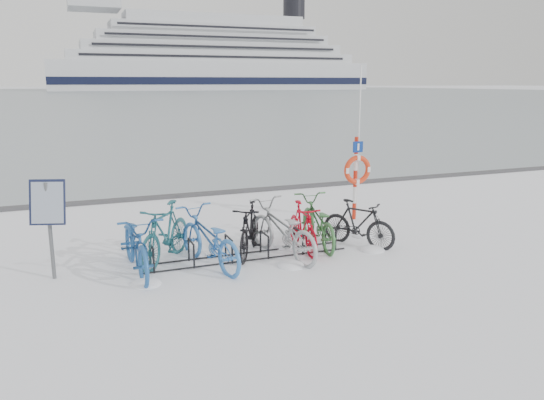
% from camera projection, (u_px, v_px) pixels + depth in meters
% --- Properties ---
extents(ground, '(900.00, 900.00, 0.00)m').
position_uv_depth(ground, '(247.00, 258.00, 10.20)').
color(ground, white).
rests_on(ground, ground).
extents(ice_sheet, '(400.00, 298.00, 0.02)m').
position_uv_depth(ice_sheet, '(74.00, 94.00, 151.25)').
color(ice_sheet, '#949FA7').
rests_on(ice_sheet, ground).
extents(quay_edge, '(400.00, 0.25, 0.10)m').
position_uv_depth(quay_edge, '(183.00, 195.00, 15.55)').
color(quay_edge, '#3F3F42').
rests_on(quay_edge, ground).
extents(bike_rack, '(4.00, 0.48, 0.46)m').
position_uv_depth(bike_rack, '(247.00, 249.00, 10.16)').
color(bike_rack, black).
rests_on(bike_rack, ground).
extents(info_board, '(0.62, 0.38, 1.73)m').
position_uv_depth(info_board, '(48.00, 208.00, 8.82)').
color(info_board, '#595B5E').
rests_on(info_board, ground).
extents(lifebuoy_station, '(0.71, 0.22, 3.68)m').
position_uv_depth(lifebuoy_station, '(357.00, 170.00, 12.75)').
color(lifebuoy_station, red).
rests_on(lifebuoy_station, ground).
extents(cruise_ferry, '(136.91, 25.82, 44.99)m').
position_uv_depth(cruise_ferry, '(213.00, 61.00, 229.98)').
color(cruise_ferry, white).
rests_on(cruise_ferry, ground).
extents(bike_0, '(0.84, 2.19, 1.13)m').
position_uv_depth(bike_0, '(136.00, 241.00, 9.31)').
color(bike_0, '#205291').
rests_on(bike_0, ground).
extents(bike_1, '(1.58, 1.86, 1.15)m').
position_uv_depth(bike_1, '(165.00, 232.00, 9.86)').
color(bike_1, '#1B515B').
rests_on(bike_1, ground).
extents(bike_2, '(1.24, 2.20, 1.10)m').
position_uv_depth(bike_2, '(209.00, 237.00, 9.62)').
color(bike_2, '#3472BD').
rests_on(bike_2, ground).
extents(bike_3, '(1.31, 1.77, 1.06)m').
position_uv_depth(bike_3, '(250.00, 228.00, 10.32)').
color(bike_3, black).
rests_on(bike_3, ground).
extents(bike_4, '(1.19, 2.24, 1.12)m').
position_uv_depth(bike_4, '(282.00, 229.00, 10.15)').
color(bike_4, '#9EA2A5').
rests_on(bike_4, ground).
extents(bike_5, '(0.62, 1.69, 1.00)m').
position_uv_depth(bike_5, '(303.00, 226.00, 10.56)').
color(bike_5, '#BB0517').
rests_on(bike_5, ground).
extents(bike_6, '(0.95, 2.06, 1.04)m').
position_uv_depth(bike_6, '(317.00, 220.00, 10.91)').
color(bike_6, '#336A35').
rests_on(bike_6, ground).
extents(bike_7, '(1.27, 1.62, 0.98)m').
position_uv_depth(bike_7, '(359.00, 222.00, 10.88)').
color(bike_7, black).
rests_on(bike_7, ground).
extents(snow_drifts, '(5.29, 2.04, 0.18)m').
position_uv_depth(snow_drifts, '(275.00, 256.00, 10.30)').
color(snow_drifts, white).
rests_on(snow_drifts, ground).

